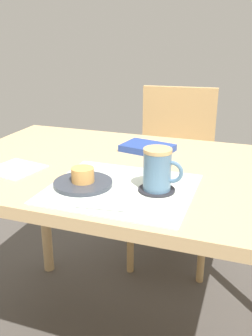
{
  "coord_description": "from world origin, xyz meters",
  "views": [
    {
      "loc": [
        0.4,
        -1.09,
        1.17
      ],
      "look_at": [
        0.07,
        -0.15,
        0.8
      ],
      "focal_mm": 40.0,
      "sensor_mm": 36.0,
      "label": 1
    }
  ],
  "objects_px": {
    "dining_table": "(122,189)",
    "wooden_chair": "(174,167)",
    "coffee_mug": "(158,169)",
    "small_book": "(148,148)",
    "pastry": "(83,175)",
    "pastry_plate": "(83,183)"
  },
  "relations": [
    {
      "from": "dining_table",
      "to": "wooden_chair",
      "type": "distance_m",
      "value": 0.75
    },
    {
      "from": "dining_table",
      "to": "wooden_chair",
      "type": "bearing_deg",
      "value": 88.19
    },
    {
      "from": "small_book",
      "to": "pastry_plate",
      "type": "bearing_deg",
      "value": -89.78
    },
    {
      "from": "wooden_chair",
      "to": "pastry",
      "type": "relative_size",
      "value": 13.93
    },
    {
      "from": "coffee_mug",
      "to": "small_book",
      "type": "xyz_separation_m",
      "value": [
        -0.13,
        0.35,
        -0.06
      ]
    },
    {
      "from": "dining_table",
      "to": "pastry",
      "type": "distance_m",
      "value": 0.24
    },
    {
      "from": "wooden_chair",
      "to": "pastry_plate",
      "type": "relative_size",
      "value": 5.35
    },
    {
      "from": "dining_table",
      "to": "small_book",
      "type": "xyz_separation_m",
      "value": [
        0.03,
        0.18,
        0.1
      ]
    },
    {
      "from": "pastry_plate",
      "to": "pastry",
      "type": "distance_m",
      "value": 0.03
    },
    {
      "from": "pastry",
      "to": "small_book",
      "type": "distance_m",
      "value": 0.39
    },
    {
      "from": "dining_table",
      "to": "pastry_plate",
      "type": "height_order",
      "value": "pastry_plate"
    },
    {
      "from": "pastry_plate",
      "to": "coffee_mug",
      "type": "distance_m",
      "value": 0.22
    },
    {
      "from": "pastry_plate",
      "to": "pastry",
      "type": "xyz_separation_m",
      "value": [
        0.0,
        0.0,
        0.03
      ]
    },
    {
      "from": "wooden_chair",
      "to": "small_book",
      "type": "distance_m",
      "value": 0.61
    },
    {
      "from": "dining_table",
      "to": "coffee_mug",
      "type": "height_order",
      "value": "coffee_mug"
    },
    {
      "from": "coffee_mug",
      "to": "dining_table",
      "type": "bearing_deg",
      "value": 134.07
    },
    {
      "from": "dining_table",
      "to": "small_book",
      "type": "distance_m",
      "value": 0.21
    },
    {
      "from": "wooden_chair",
      "to": "coffee_mug",
      "type": "relative_size",
      "value": 7.73
    },
    {
      "from": "dining_table",
      "to": "coffee_mug",
      "type": "bearing_deg",
      "value": -45.93
    },
    {
      "from": "pastry",
      "to": "wooden_chair",
      "type": "bearing_deg",
      "value": 85.9
    },
    {
      "from": "dining_table",
      "to": "pastry",
      "type": "bearing_deg",
      "value": -102.09
    },
    {
      "from": "wooden_chair",
      "to": "pastry",
      "type": "xyz_separation_m",
      "value": [
        -0.07,
        -0.93,
        0.29
      ]
    }
  ]
}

